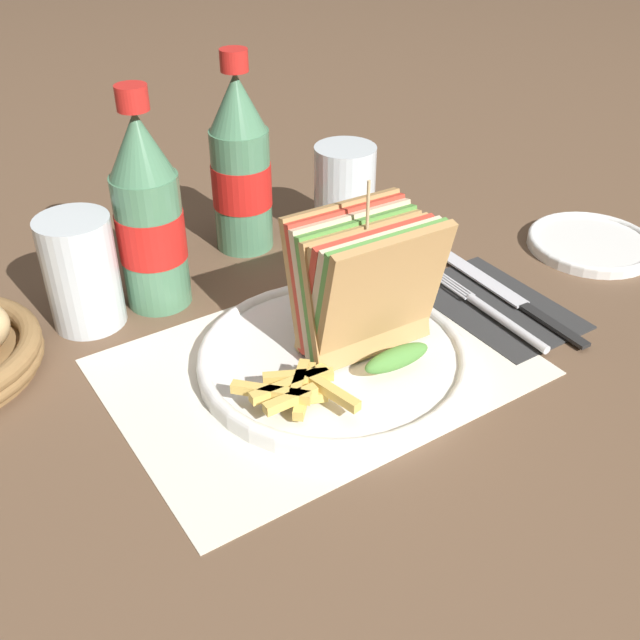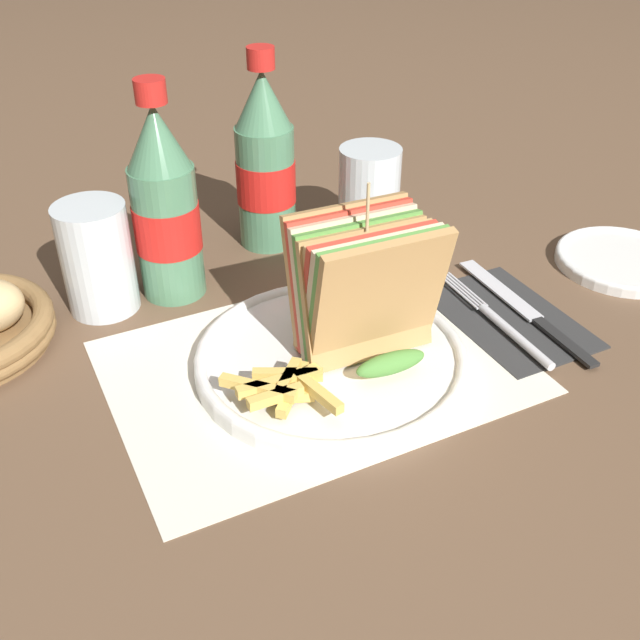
{
  "view_description": "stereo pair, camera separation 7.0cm",
  "coord_description": "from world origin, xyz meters",
  "px_view_note": "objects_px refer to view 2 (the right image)",
  "views": [
    {
      "loc": [
        -0.34,
        -0.46,
        0.43
      ],
      "look_at": [
        -0.02,
        0.02,
        0.04
      ],
      "focal_mm": 42.0,
      "sensor_mm": 36.0,
      "label": 1
    },
    {
      "loc": [
        -0.28,
        -0.5,
        0.43
      ],
      "look_at": [
        -0.02,
        0.02,
        0.04
      ],
      "focal_mm": 42.0,
      "sensor_mm": 36.0,
      "label": 2
    }
  ],
  "objects_px": {
    "glass_near": "(369,202)",
    "glass_far": "(98,265)",
    "plate_main": "(329,357)",
    "side_saucer": "(622,260)",
    "coke_bottle_far": "(265,165)",
    "club_sandwich": "(365,289)",
    "knife": "(525,310)",
    "fork": "(504,326)",
    "coke_bottle_near": "(165,208)"
  },
  "relations": [
    {
      "from": "coke_bottle_near",
      "to": "side_saucer",
      "type": "relative_size",
      "value": 1.55
    },
    {
      "from": "glass_far",
      "to": "side_saucer",
      "type": "xyz_separation_m",
      "value": [
        0.56,
        -0.18,
        -0.04
      ]
    },
    {
      "from": "plate_main",
      "to": "club_sandwich",
      "type": "height_order",
      "value": "club_sandwich"
    },
    {
      "from": "club_sandwich",
      "to": "coke_bottle_far",
      "type": "distance_m",
      "value": 0.26
    },
    {
      "from": "glass_near",
      "to": "side_saucer",
      "type": "bearing_deg",
      "value": -38.9
    },
    {
      "from": "coke_bottle_near",
      "to": "fork",
      "type": "bearing_deg",
      "value": -39.69
    },
    {
      "from": "fork",
      "to": "coke_bottle_near",
      "type": "bearing_deg",
      "value": 142.43
    },
    {
      "from": "coke_bottle_far",
      "to": "glass_near",
      "type": "distance_m",
      "value": 0.13
    },
    {
      "from": "fork",
      "to": "coke_bottle_near",
      "type": "relative_size",
      "value": 0.81
    },
    {
      "from": "plate_main",
      "to": "side_saucer",
      "type": "relative_size",
      "value": 1.71
    },
    {
      "from": "coke_bottle_near",
      "to": "side_saucer",
      "type": "distance_m",
      "value": 0.52
    },
    {
      "from": "club_sandwich",
      "to": "knife",
      "type": "relative_size",
      "value": 0.77
    },
    {
      "from": "plate_main",
      "to": "glass_near",
      "type": "xyz_separation_m",
      "value": [
        0.16,
        0.21,
        0.04
      ]
    },
    {
      "from": "coke_bottle_near",
      "to": "glass_far",
      "type": "bearing_deg",
      "value": 178.41
    },
    {
      "from": "fork",
      "to": "knife",
      "type": "bearing_deg",
      "value": 22.8
    },
    {
      "from": "fork",
      "to": "coke_bottle_far",
      "type": "relative_size",
      "value": 0.81
    },
    {
      "from": "plate_main",
      "to": "glass_near",
      "type": "bearing_deg",
      "value": 52.56
    },
    {
      "from": "glass_far",
      "to": "side_saucer",
      "type": "relative_size",
      "value": 0.78
    },
    {
      "from": "club_sandwich",
      "to": "coke_bottle_far",
      "type": "relative_size",
      "value": 0.72
    },
    {
      "from": "coke_bottle_far",
      "to": "side_saucer",
      "type": "bearing_deg",
      "value": -34.67
    },
    {
      "from": "coke_bottle_far",
      "to": "coke_bottle_near",
      "type": "bearing_deg",
      "value": -156.26
    },
    {
      "from": "glass_near",
      "to": "side_saucer",
      "type": "relative_size",
      "value": 0.78
    },
    {
      "from": "plate_main",
      "to": "glass_near",
      "type": "distance_m",
      "value": 0.26
    },
    {
      "from": "side_saucer",
      "to": "club_sandwich",
      "type": "bearing_deg",
      "value": -176.15
    },
    {
      "from": "glass_near",
      "to": "glass_far",
      "type": "height_order",
      "value": "same"
    },
    {
      "from": "glass_near",
      "to": "side_saucer",
      "type": "height_order",
      "value": "glass_near"
    },
    {
      "from": "knife",
      "to": "coke_bottle_far",
      "type": "distance_m",
      "value": 0.34
    },
    {
      "from": "fork",
      "to": "glass_near",
      "type": "relative_size",
      "value": 1.6
    },
    {
      "from": "fork",
      "to": "knife",
      "type": "xyz_separation_m",
      "value": [
        0.04,
        0.02,
        -0.0
      ]
    },
    {
      "from": "coke_bottle_near",
      "to": "glass_near",
      "type": "height_order",
      "value": "coke_bottle_near"
    },
    {
      "from": "coke_bottle_far",
      "to": "fork",
      "type": "bearing_deg",
      "value": -64.8
    },
    {
      "from": "glass_far",
      "to": "plate_main",
      "type": "bearing_deg",
      "value": -50.06
    },
    {
      "from": "plate_main",
      "to": "side_saucer",
      "type": "bearing_deg",
      "value": 2.8
    },
    {
      "from": "plate_main",
      "to": "coke_bottle_far",
      "type": "xyz_separation_m",
      "value": [
        0.05,
        0.26,
        0.09
      ]
    },
    {
      "from": "fork",
      "to": "side_saucer",
      "type": "bearing_deg",
      "value": 15.26
    },
    {
      "from": "glass_near",
      "to": "coke_bottle_near",
      "type": "bearing_deg",
      "value": -177.61
    },
    {
      "from": "club_sandwich",
      "to": "knife",
      "type": "bearing_deg",
      "value": -2.81
    },
    {
      "from": "plate_main",
      "to": "club_sandwich",
      "type": "bearing_deg",
      "value": -8.34
    },
    {
      "from": "coke_bottle_near",
      "to": "coke_bottle_far",
      "type": "xyz_separation_m",
      "value": [
        0.14,
        0.06,
        0.0
      ]
    },
    {
      "from": "club_sandwich",
      "to": "glass_far",
      "type": "distance_m",
      "value": 0.29
    },
    {
      "from": "plate_main",
      "to": "glass_near",
      "type": "relative_size",
      "value": 2.19
    },
    {
      "from": "fork",
      "to": "knife",
      "type": "height_order",
      "value": "fork"
    },
    {
      "from": "plate_main",
      "to": "coke_bottle_far",
      "type": "distance_m",
      "value": 0.28
    },
    {
      "from": "coke_bottle_far",
      "to": "glass_near",
      "type": "relative_size",
      "value": 1.98
    },
    {
      "from": "coke_bottle_near",
      "to": "glass_near",
      "type": "relative_size",
      "value": 1.98
    },
    {
      "from": "club_sandwich",
      "to": "glass_near",
      "type": "xyz_separation_m",
      "value": [
        0.12,
        0.21,
        -0.03
      ]
    },
    {
      "from": "plate_main",
      "to": "knife",
      "type": "xyz_separation_m",
      "value": [
        0.22,
        -0.01,
        -0.0
      ]
    },
    {
      "from": "plate_main",
      "to": "club_sandwich",
      "type": "relative_size",
      "value": 1.54
    },
    {
      "from": "knife",
      "to": "glass_near",
      "type": "bearing_deg",
      "value": 108.39
    },
    {
      "from": "coke_bottle_far",
      "to": "glass_far",
      "type": "xyz_separation_m",
      "value": [
        -0.21,
        -0.06,
        -0.05
      ]
    }
  ]
}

